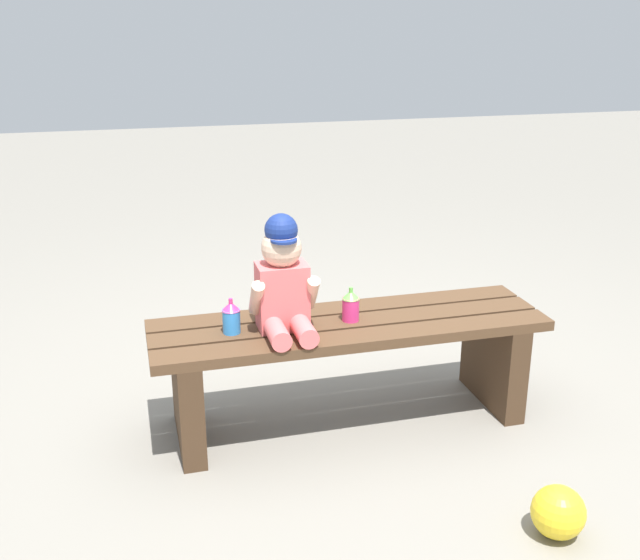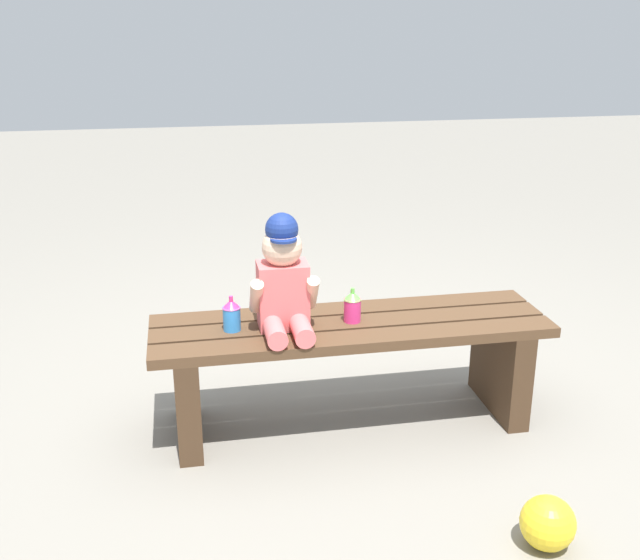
# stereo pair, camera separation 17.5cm
# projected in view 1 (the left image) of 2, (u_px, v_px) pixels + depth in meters

# --- Properties ---
(ground_plane) EXTENTS (16.00, 16.00, 0.00)m
(ground_plane) POSITION_uv_depth(u_px,v_px,m) (348.00, 420.00, 2.78)
(ground_plane) COLOR gray
(park_bench) EXTENTS (1.40, 0.39, 0.40)m
(park_bench) POSITION_uv_depth(u_px,v_px,m) (349.00, 354.00, 2.69)
(park_bench) COLOR #513823
(park_bench) RESTS_ON ground_plane
(child_figure) EXTENTS (0.23, 0.27, 0.40)m
(child_figure) POSITION_uv_depth(u_px,v_px,m) (283.00, 281.00, 2.51)
(child_figure) COLOR #E56666
(child_figure) RESTS_ON park_bench
(sippy_cup_left) EXTENTS (0.06, 0.06, 0.12)m
(sippy_cup_left) POSITION_uv_depth(u_px,v_px,m) (231.00, 316.00, 2.53)
(sippy_cup_left) COLOR #338CE5
(sippy_cup_left) RESTS_ON park_bench
(sippy_cup_right) EXTENTS (0.06, 0.06, 0.12)m
(sippy_cup_right) POSITION_uv_depth(u_px,v_px,m) (350.00, 305.00, 2.63)
(sippy_cup_right) COLOR #E5337F
(sippy_cup_right) RESTS_ON park_bench
(toy_ball) EXTENTS (0.16, 0.16, 0.16)m
(toy_ball) POSITION_uv_depth(u_px,v_px,m) (558.00, 512.00, 2.14)
(toy_ball) COLOR yellow
(toy_ball) RESTS_ON ground_plane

